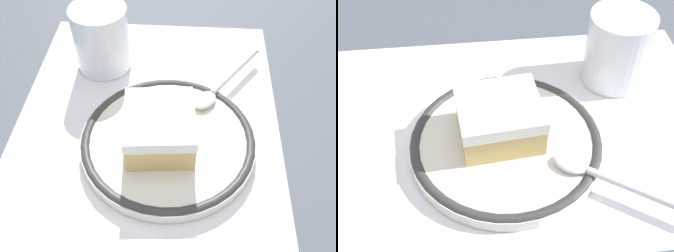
% 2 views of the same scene
% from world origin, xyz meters
% --- Properties ---
extents(ground_plane, '(2.40, 2.40, 0.00)m').
position_xyz_m(ground_plane, '(0.00, 0.00, 0.00)').
color(ground_plane, '#4C515B').
extents(placemat, '(0.52, 0.31, 0.00)m').
position_xyz_m(placemat, '(0.00, 0.00, 0.00)').
color(placemat, white).
rests_on(placemat, ground_plane).
extents(plate, '(0.19, 0.19, 0.02)m').
position_xyz_m(plate, '(0.03, -0.03, 0.01)').
color(plate, silver).
rests_on(plate, placemat).
extents(cake_slice, '(0.09, 0.08, 0.04)m').
position_xyz_m(cake_slice, '(0.02, -0.02, 0.04)').
color(cake_slice, '#DBB76B').
rests_on(cake_slice, plate).
extents(spoon, '(0.12, 0.09, 0.01)m').
position_xyz_m(spoon, '(0.11, -0.09, 0.02)').
color(spoon, silver).
rests_on(spoon, plate).
extents(cup, '(0.07, 0.07, 0.08)m').
position_xyz_m(cup, '(0.16, 0.07, 0.04)').
color(cup, silver).
rests_on(cup, placemat).
extents(napkin, '(0.12, 0.13, 0.00)m').
position_xyz_m(napkin, '(-0.12, 0.00, 0.00)').
color(napkin, white).
rests_on(napkin, placemat).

